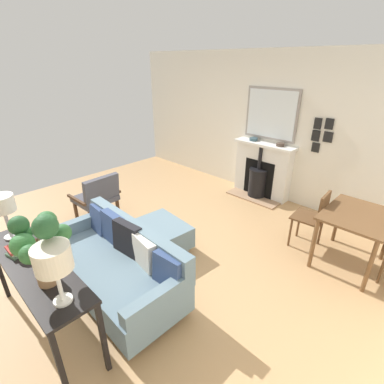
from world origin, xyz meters
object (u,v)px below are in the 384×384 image
(sofa, at_px, (117,263))
(book_stack, at_px, (23,248))
(table_lamp_near_end, at_px, (2,206))
(console_table, at_px, (36,273))
(mantel_bowl_near, at_px, (254,139))
(armchair_accent, at_px, (98,195))
(ottoman, at_px, (161,234))
(table_lamp_far_end, at_px, (53,260))
(mantel_bowl_far, at_px, (280,144))
(dining_chair_near_fireplace, at_px, (315,215))
(fireplace, at_px, (261,173))
(dining_table, at_px, (357,222))
(potted_plant, at_px, (39,239))

(sofa, bearing_deg, book_stack, -19.46)
(table_lamp_near_end, xyz_separation_m, book_stack, (-0.00, 0.33, -0.33))
(console_table, xyz_separation_m, table_lamp_near_end, (0.00, -0.61, 0.46))
(mantel_bowl_near, distance_m, armchair_accent, 3.03)
(armchair_accent, xyz_separation_m, console_table, (1.46, 1.61, 0.26))
(ottoman, relative_size, table_lamp_near_end, 1.73)
(mantel_bowl_near, bearing_deg, armchair_accent, -22.64)
(table_lamp_near_end, height_order, table_lamp_far_end, table_lamp_far_end)
(mantel_bowl_near, xyz_separation_m, mantel_bowl_far, (0.00, 0.56, -0.00))
(sofa, relative_size, ottoman, 2.29)
(ottoman, relative_size, console_table, 0.50)
(armchair_accent, height_order, table_lamp_far_end, table_lamp_far_end)
(book_stack, distance_m, dining_chair_near_fireplace, 3.52)
(console_table, bearing_deg, table_lamp_near_end, -90.00)
(fireplace, xyz_separation_m, dining_chair_near_fireplace, (1.02, 1.47, 0.05))
(book_stack, bearing_deg, ottoman, 178.44)
(table_lamp_near_end, distance_m, book_stack, 0.47)
(console_table, height_order, dining_table, console_table)
(dining_table, bearing_deg, mantel_bowl_near, -115.32)
(sofa, height_order, table_lamp_far_end, table_lamp_far_end)
(armchair_accent, xyz_separation_m, dining_table, (-1.68, 3.38, 0.18))
(ottoman, bearing_deg, table_lamp_near_end, -12.90)
(fireplace, bearing_deg, mantel_bowl_near, -97.94)
(mantel_bowl_far, xyz_separation_m, potted_plant, (4.19, 0.25, 0.14))
(mantel_bowl_near, height_order, sofa, mantel_bowl_near)
(sofa, xyz_separation_m, potted_plant, (0.79, 0.34, 0.87))
(dining_table, distance_m, dining_chair_near_fireplace, 0.52)
(mantel_bowl_near, distance_m, ottoman, 2.71)
(table_lamp_near_end, relative_size, dining_chair_near_fireplace, 0.55)
(table_lamp_far_end, xyz_separation_m, potted_plant, (-0.01, -0.27, 0.04))
(console_table, relative_size, table_lamp_far_end, 3.29)
(potted_plant, height_order, dining_table, potted_plant)
(potted_plant, bearing_deg, table_lamp_far_end, 87.07)
(mantel_bowl_near, height_order, mantel_bowl_far, mantel_bowl_near)
(ottoman, bearing_deg, potted_plant, 19.57)
(mantel_bowl_far, bearing_deg, dining_chair_near_fireplace, 48.05)
(table_lamp_near_end, distance_m, potted_plant, 0.96)
(dining_chair_near_fireplace, bearing_deg, armchair_accent, -59.59)
(sofa, bearing_deg, ottoman, -164.34)
(book_stack, height_order, dining_chair_near_fireplace, book_stack)
(sofa, bearing_deg, fireplace, -176.55)
(mantel_bowl_near, xyz_separation_m, table_lamp_far_end, (4.20, 1.08, 0.10))
(mantel_bowl_near, distance_m, mantel_bowl_far, 0.56)
(sofa, relative_size, table_lamp_far_end, 3.77)
(fireplace, relative_size, console_table, 0.72)
(table_lamp_near_end, relative_size, book_stack, 1.67)
(fireplace, xyz_separation_m, table_lamp_near_end, (4.17, -0.41, 0.69))
(fireplace, height_order, console_table, fireplace)
(console_table, bearing_deg, armchair_accent, -132.36)
(mantel_bowl_far, height_order, dining_table, mantel_bowl_far)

